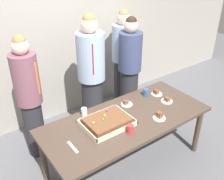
# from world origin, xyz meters

# --- Properties ---
(ground_plane) EXTENTS (12.00, 12.00, 0.00)m
(ground_plane) POSITION_xyz_m (0.00, 0.00, 0.00)
(ground_plane) COLOR #5B5B60
(interior_back_panel) EXTENTS (8.00, 0.12, 3.00)m
(interior_back_panel) POSITION_xyz_m (0.00, 1.60, 1.50)
(interior_back_panel) COLOR #9E998E
(interior_back_panel) RESTS_ON ground_plane
(party_table) EXTENTS (2.04, 0.89, 0.72)m
(party_table) POSITION_xyz_m (0.00, 0.00, 0.65)
(party_table) COLOR #47382D
(party_table) RESTS_ON ground_plane
(sheet_cake) EXTENTS (0.55, 0.42, 0.11)m
(sheet_cake) POSITION_xyz_m (-0.26, 0.03, 0.76)
(sheet_cake) COLOR beige
(sheet_cake) RESTS_ON party_table
(plated_slice_near_left) EXTENTS (0.15, 0.15, 0.07)m
(plated_slice_near_left) POSITION_xyz_m (0.68, 0.20, 0.75)
(plated_slice_near_left) COLOR white
(plated_slice_near_left) RESTS_ON party_table
(plated_slice_near_right) EXTENTS (0.15, 0.15, 0.08)m
(plated_slice_near_right) POSITION_xyz_m (0.32, -0.22, 0.75)
(plated_slice_near_right) COLOR white
(plated_slice_near_right) RESTS_ON party_table
(plated_slice_far_left) EXTENTS (0.15, 0.15, 0.06)m
(plated_slice_far_left) POSITION_xyz_m (0.66, -0.02, 0.74)
(plated_slice_far_left) COLOR white
(plated_slice_far_left) RESTS_ON party_table
(plated_slice_far_right) EXTENTS (0.15, 0.15, 0.06)m
(plated_slice_far_right) POSITION_xyz_m (0.19, 0.24, 0.74)
(plated_slice_far_right) COLOR white
(plated_slice_far_right) RESTS_ON party_table
(drink_cup_nearest) EXTENTS (0.07, 0.07, 0.10)m
(drink_cup_nearest) POSITION_xyz_m (-0.37, 0.34, 0.77)
(drink_cup_nearest) COLOR white
(drink_cup_nearest) RESTS_ON party_table
(drink_cup_middle) EXTENTS (0.07, 0.07, 0.10)m
(drink_cup_middle) POSITION_xyz_m (-0.13, -0.23, 0.77)
(drink_cup_middle) COLOR red
(drink_cup_middle) RESTS_ON party_table
(drink_cup_far_end) EXTENTS (0.07, 0.07, 0.10)m
(drink_cup_far_end) POSITION_xyz_m (0.54, 0.26, 0.77)
(drink_cup_far_end) COLOR #2D5199
(drink_cup_far_end) RESTS_ON party_table
(cake_server_utensil) EXTENTS (0.03, 0.20, 0.01)m
(cake_server_utensil) POSITION_xyz_m (-0.76, -0.08, 0.73)
(cake_server_utensil) COLOR silver
(cake_server_utensil) RESTS_ON party_table
(person_serving_front) EXTENTS (0.37, 0.37, 1.80)m
(person_serving_front) POSITION_xyz_m (0.02, 0.79, 0.93)
(person_serving_front) COLOR #28282D
(person_serving_front) RESTS_ON ground_plane
(person_green_shirt_behind) EXTENTS (0.34, 0.34, 1.68)m
(person_green_shirt_behind) POSITION_xyz_m (0.65, 0.75, 0.87)
(person_green_shirt_behind) COLOR #28282D
(person_green_shirt_behind) RESTS_ON ground_plane
(person_striped_tie_right) EXTENTS (0.31, 0.31, 1.67)m
(person_striped_tie_right) POSITION_xyz_m (-0.83, 0.88, 0.87)
(person_striped_tie_right) COLOR #28282D
(person_striped_tie_right) RESTS_ON ground_plane
(person_far_right_suit) EXTENTS (0.36, 0.36, 1.68)m
(person_far_right_suit) POSITION_xyz_m (0.84, 1.15, 0.87)
(person_far_right_suit) COLOR #28282D
(person_far_right_suit) RESTS_ON ground_plane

